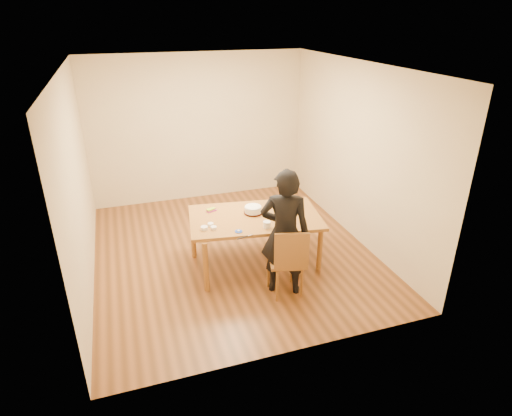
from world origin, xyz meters
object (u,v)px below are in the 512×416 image
object	(u,v)px
dining_chair	(285,261)
cake	(253,209)
person	(285,233)
dining_table	(255,218)
cake_plate	(253,213)

from	to	relation	value
dining_chair	cake	world-z (taller)	cake
cake	person	distance (m)	0.84
dining_chair	cake	xyz separation A→B (m)	(-0.14, 0.88, 0.36)
dining_chair	person	distance (m)	0.39
dining_table	dining_chair	world-z (taller)	dining_table
dining_table	dining_chair	bearing A→B (deg)	-70.79
person	cake	bearing A→B (deg)	-56.36
cake	cake_plate	bearing A→B (deg)	180.00
cake_plate	person	size ratio (longest dim) A/B	0.15
cake_plate	cake	xyz separation A→B (m)	(0.00, 0.00, 0.05)
dining_chair	person	bearing A→B (deg)	104.79
dining_table	cake_plate	world-z (taller)	cake_plate
cake_plate	cake	world-z (taller)	cake
person	dining_chair	bearing A→B (deg)	113.90
dining_chair	cake_plate	size ratio (longest dim) A/B	1.51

